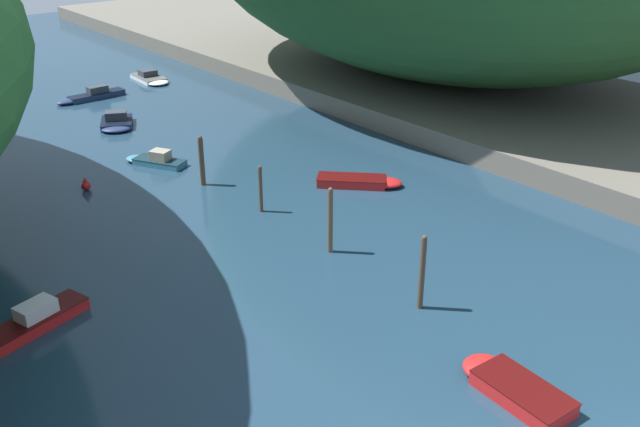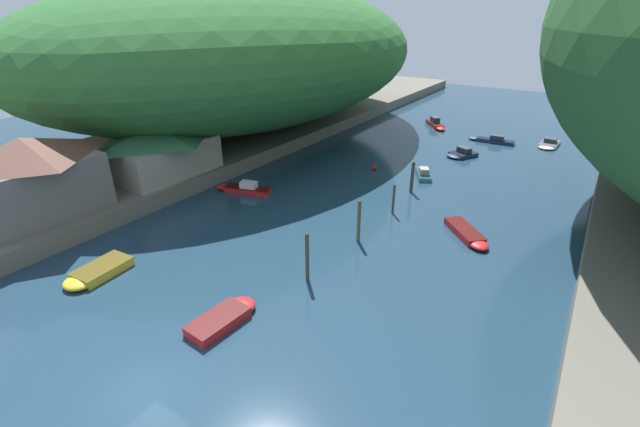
{
  "view_description": "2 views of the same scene",
  "coord_description": "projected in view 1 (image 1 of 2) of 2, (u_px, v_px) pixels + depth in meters",
  "views": [
    {
      "loc": [
        -18.47,
        -5.51,
        16.48
      ],
      "look_at": [
        1.01,
        18.11,
        2.1
      ],
      "focal_mm": 40.0,
      "sensor_mm": 36.0,
      "label": 1
    },
    {
      "loc": [
        14.49,
        -7.31,
        15.94
      ],
      "look_at": [
        -0.97,
        16.31,
        2.32
      ],
      "focal_mm": 24.0,
      "sensor_mm": 36.0,
      "label": 2
    }
  ],
  "objects": [
    {
      "name": "channel_buoy_near",
      "position": [
        86.0,
        185.0,
        41.55
      ],
      "size": [
        0.55,
        0.55,
        0.82
      ],
      "color": "red",
      "rests_on": "water_surface"
    },
    {
      "name": "mooring_post_second",
      "position": [
        422.0,
        272.0,
        29.52
      ],
      "size": [
        0.25,
        0.25,
        3.44
      ],
      "color": "#4C3D2D",
      "rests_on": "water_surface"
    },
    {
      "name": "boat_yellow_tender",
      "position": [
        155.0,
        160.0,
        45.33
      ],
      "size": [
        3.07,
        4.25,
        1.01
      ],
      "rotation": [
        0.0,
        0.0,
        0.49
      ],
      "color": "teal",
      "rests_on": "water_surface"
    },
    {
      "name": "boat_white_cruiser",
      "position": [
        151.0,
        78.0,
        64.1
      ],
      "size": [
        2.2,
        4.81,
        0.92
      ],
      "rotation": [
        0.0,
        0.0,
        3.1
      ],
      "color": "white",
      "rests_on": "water_surface"
    },
    {
      "name": "mooring_post_farthest",
      "position": [
        202.0,
        160.0,
        41.79
      ],
      "size": [
        0.31,
        0.31,
        3.07
      ],
      "color": "#4C3D2D",
      "rests_on": "water_surface"
    },
    {
      "name": "boat_open_rowboat",
      "position": [
        90.0,
        96.0,
        58.7
      ],
      "size": [
        5.84,
        1.42,
        1.01
      ],
      "rotation": [
        0.0,
        0.0,
        1.61
      ],
      "color": "navy",
      "rests_on": "water_surface"
    },
    {
      "name": "boat_moored_right",
      "position": [
        23.0,
        327.0,
        28.36
      ],
      "size": [
        5.68,
        2.81,
        1.09
      ],
      "rotation": [
        0.0,
        0.0,
        1.86
      ],
      "color": "red",
      "rests_on": "water_surface"
    },
    {
      "name": "water_surface",
      "position": [
        180.0,
        185.0,
        42.44
      ],
      "size": [
        130.0,
        130.0,
        0.0
      ],
      "primitive_type": "plane",
      "color": "#1E384C",
      "rests_on": "ground"
    },
    {
      "name": "boat_cabin_cruiser",
      "position": [
        511.0,
        385.0,
        25.15
      ],
      "size": [
        2.0,
        4.42,
        0.59
      ],
      "rotation": [
        0.0,
        0.0,
        6.21
      ],
      "color": "red",
      "rests_on": "water_surface"
    },
    {
      "name": "boat_far_upstream",
      "position": [
        362.0,
        182.0,
        42.19
      ],
      "size": [
        4.56,
        4.63,
        0.53
      ],
      "rotation": [
        0.0,
        0.0,
        3.91
      ],
      "color": "red",
      "rests_on": "water_surface"
    },
    {
      "name": "mooring_post_fourth",
      "position": [
        261.0,
        189.0,
        38.46
      ],
      "size": [
        0.21,
        0.21,
        2.67
      ],
      "color": "#4C3D2D",
      "rests_on": "water_surface"
    },
    {
      "name": "right_bank",
      "position": [
        472.0,
        94.0,
        57.55
      ],
      "size": [
        22.0,
        120.0,
        1.49
      ],
      "color": "#666056",
      "rests_on": "ground"
    },
    {
      "name": "boat_far_right_bank",
      "position": [
        116.0,
        123.0,
        52.16
      ],
      "size": [
        3.55,
        4.17,
        1.07
      ],
      "rotation": [
        0.0,
        0.0,
        2.66
      ],
      "color": "navy",
      "rests_on": "water_surface"
    },
    {
      "name": "mooring_post_middle",
      "position": [
        330.0,
        220.0,
        34.09
      ],
      "size": [
        0.26,
        0.26,
        3.4
      ],
      "color": "brown",
      "rests_on": "water_surface"
    }
  ]
}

